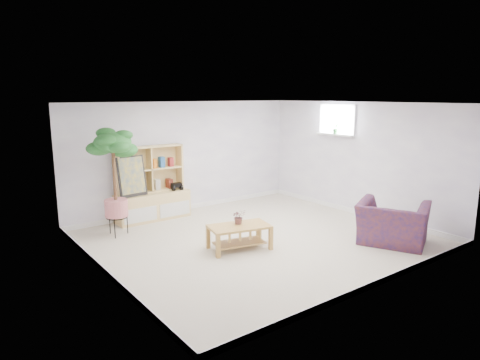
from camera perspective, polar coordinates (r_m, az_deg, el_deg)
floor at (r=7.77m, az=2.28°, el=-7.80°), size 5.50×5.00×0.01m
ceiling at (r=7.34m, az=2.43°, el=10.19°), size 5.50×5.00×0.01m
walls at (r=7.46m, az=2.35°, el=0.94°), size 5.51×5.01×2.40m
baseboard at (r=7.75m, az=2.28°, el=-7.46°), size 5.50×5.00×0.10m
window at (r=9.70m, az=12.84°, el=7.82°), size 0.10×0.98×0.68m
window_sill at (r=9.68m, az=12.52°, el=5.93°), size 0.14×1.00×0.04m
storage_unit at (r=8.92m, az=-11.66°, el=-0.45°), size 1.52×0.51×1.52m
poster at (r=8.63m, az=-14.23°, el=0.47°), size 0.59×0.20×0.80m
toy_truck at (r=9.10m, az=-8.49°, el=-0.80°), size 0.34×0.26×0.17m
coffee_table at (r=7.20m, az=-0.10°, el=-7.63°), size 1.10×0.76×0.41m
table_plant at (r=7.19m, az=-0.17°, el=-4.90°), size 0.27×0.24×0.25m
floor_tree at (r=8.01m, az=-16.35°, el=-0.36°), size 0.78×0.78×1.97m
armchair at (r=7.84m, az=19.69°, el=-5.09°), size 1.37×1.44×0.84m
sill_plant at (r=9.66m, az=12.59°, el=6.74°), size 0.16×0.15×0.24m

